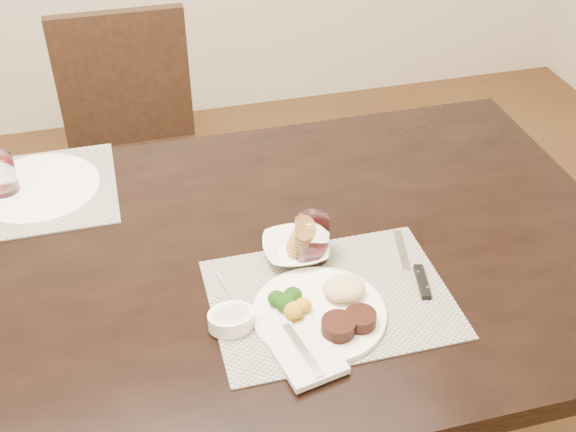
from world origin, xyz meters
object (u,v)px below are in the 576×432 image
object	(u,v)px
chair_far	(134,142)
cracker_bowl	(296,248)
dinner_plate	(326,310)
steak_knife	(417,274)
far_plate	(38,188)
wine_glass_near	(312,240)

from	to	relation	value
chair_far	cracker_bowl	bearing A→B (deg)	-73.75
dinner_plate	steak_knife	size ratio (longest dim) A/B	1.15
steak_knife	cracker_bowl	bearing A→B (deg)	163.21
far_plate	cracker_bowl	bearing A→B (deg)	-35.98
cracker_bowl	wine_glass_near	size ratio (longest dim) A/B	1.51
wine_glass_near	chair_far	bearing A→B (deg)	107.72
dinner_plate	steak_knife	distance (m)	0.22
far_plate	wine_glass_near	bearing A→B (deg)	-35.29
chair_far	wine_glass_near	distance (m)	1.06
dinner_plate	cracker_bowl	world-z (taller)	cracker_bowl
wine_glass_near	cracker_bowl	bearing A→B (deg)	158.37
cracker_bowl	chair_far	bearing A→B (deg)	106.25
steak_knife	dinner_plate	bearing A→B (deg)	-151.63
dinner_plate	wine_glass_near	distance (m)	0.17
chair_far	steak_knife	size ratio (longest dim) A/B	4.09
dinner_plate	steak_knife	bearing A→B (deg)	32.61
dinner_plate	steak_knife	world-z (taller)	dinner_plate
cracker_bowl	far_plate	world-z (taller)	cracker_bowl
dinner_plate	far_plate	world-z (taller)	dinner_plate
chair_far	far_plate	world-z (taller)	chair_far
dinner_plate	wine_glass_near	bearing A→B (deg)	99.29
chair_far	steak_knife	bearing A→B (deg)	-65.24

